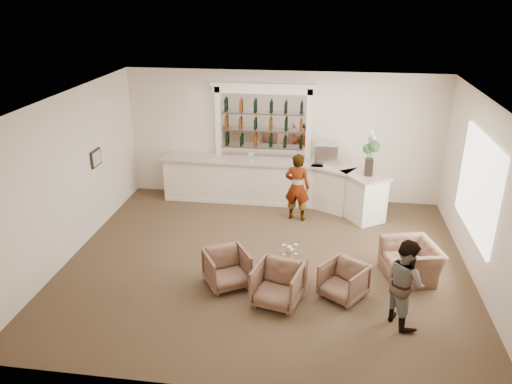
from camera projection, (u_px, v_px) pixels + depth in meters
The scene contains 19 objects.
ground at pixel (266, 263), 10.11m from camera, with size 8.00×8.00×0.00m, color brown.
room_shell at pixel (279, 142), 9.85m from camera, with size 8.04×7.02×3.32m.
bar_counter at pixel (274, 183), 12.65m from camera, with size 5.72×1.80×1.14m.
back_bar_alcove at pixel (263, 122), 12.52m from camera, with size 2.64×0.25×3.00m.
cocktail_table at pixel (290, 267), 9.46m from camera, with size 0.69×0.69×0.50m, color brown.
sommelier at pixel (297, 187), 11.71m from camera, with size 0.60×0.39×1.64m, color gray.
guest at pixel (405, 282), 8.05m from camera, with size 0.74×0.58×1.52m, color gray.
armchair_left at pixel (227, 268), 9.24m from camera, with size 0.74×0.77×0.70m, color brown.
armchair_center at pixel (278, 285), 8.70m from camera, with size 0.78×0.80×0.73m, color brown.
armchair_right at pixel (344, 281), 8.88m from camera, with size 0.70×0.72×0.66m, color brown.
armchair_far at pixel (411, 261), 9.49m from camera, with size 1.06×0.92×0.69m, color brown.
espresso_machine at pixel (326, 153), 12.27m from camera, with size 0.55×0.46×0.48m, color #B9B9BE.
flower_vase at pixel (370, 150), 11.31m from camera, with size 0.28×0.28×1.07m.
wine_glass_bar_left at pixel (250, 157), 12.42m from camera, with size 0.07×0.07×0.21m, color white, non-canonical shape.
wine_glass_bar_right at pixel (252, 157), 12.45m from camera, with size 0.07×0.07×0.21m, color white, non-canonical shape.
wine_glass_tbl_a at pixel (284, 250), 9.37m from camera, with size 0.07×0.07×0.21m, color white, non-canonical shape.
wine_glass_tbl_b at pixel (296, 249), 9.39m from camera, with size 0.07×0.07×0.21m, color white, non-canonical shape.
wine_glass_tbl_c at pixel (292, 254), 9.20m from camera, with size 0.07×0.07×0.21m, color white, non-canonical shape.
napkin_holder at pixel (290, 249), 9.48m from camera, with size 0.08×0.08×0.12m, color silver.
Camera 1 is at (1.05, -8.74, 5.19)m, focal length 35.00 mm.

